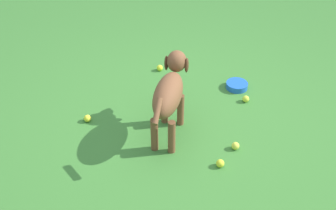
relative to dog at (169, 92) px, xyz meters
The scene contains 8 objects.
ground 0.48m from the dog, 123.82° to the left, with size 14.00×14.00×0.00m, color #38722D.
dog is the anchor object (origin of this frame).
tennis_ball_0 0.86m from the dog, 105.45° to the right, with size 0.07×0.07×0.07m, color yellow.
tennis_ball_1 0.72m from the dog, 63.54° to the left, with size 0.07×0.07×0.07m, color #C8D241.
tennis_ball_2 1.11m from the dog, behind, with size 0.07×0.07×0.07m, color #CFE12C.
tennis_ball_3 0.95m from the dog, 116.92° to the left, with size 0.07×0.07×0.07m, color #C0D439.
tennis_ball_4 0.71m from the dog, 38.79° to the left, with size 0.07×0.07×0.07m, color #C7D32E.
water_bowl 1.05m from the dog, 130.76° to the left, with size 0.22×0.22×0.06m, color blue.
Camera 1 is at (2.89, -0.40, 2.35)m, focal length 43.90 mm.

